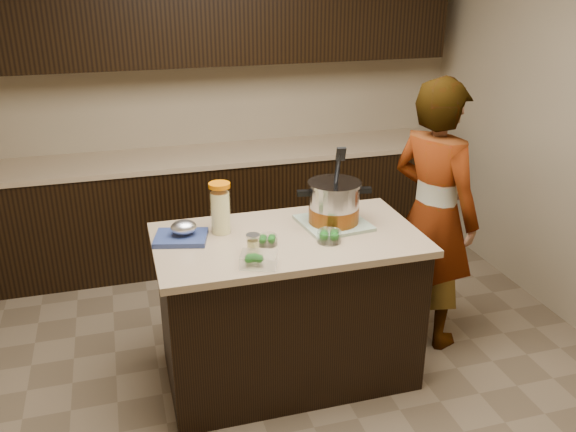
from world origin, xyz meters
name	(u,v)px	position (x,y,z in m)	size (l,w,h in m)	color
ground_plane	(288,372)	(0.00, 0.00, 0.00)	(4.00, 4.00, 0.00)	brown
room_shell	(288,87)	(0.00, 0.00, 1.71)	(4.04, 4.04, 2.72)	tan
back_cabinets	(228,146)	(0.00, 1.74, 0.94)	(3.60, 0.63, 2.33)	black
island	(288,307)	(0.00, 0.00, 0.45)	(1.46, 0.81, 0.90)	black
dish_towel	(333,223)	(0.29, 0.08, 0.91)	(0.36, 0.36, 0.02)	#517952
stock_pot	(334,205)	(0.29, 0.08, 1.02)	(0.42, 0.34, 0.43)	#B7B7BC
lemonade_pitcher	(220,210)	(-0.34, 0.15, 1.03)	(0.14, 0.14, 0.29)	#F2E693
mason_jar	(253,245)	(-0.23, -0.16, 0.95)	(0.08, 0.08, 0.11)	#F2E693
broccoli_tub_left	(267,240)	(-0.14, -0.07, 0.92)	(0.12, 0.12, 0.05)	silver
broccoli_tub_right	(329,237)	(0.19, -0.13, 0.93)	(0.15, 0.15, 0.06)	silver
broccoli_tub_rect	(259,260)	(-0.24, -0.30, 0.93)	(0.21, 0.18, 0.06)	silver
blue_tray	(182,234)	(-0.56, 0.11, 0.94)	(0.32, 0.28, 0.11)	navy
person	(433,215)	(0.98, 0.16, 0.85)	(0.62, 0.41, 1.70)	gray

